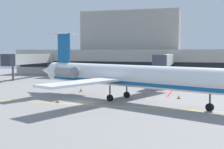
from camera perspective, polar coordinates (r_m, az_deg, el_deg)
name	(u,v)px	position (r m, az deg, el deg)	size (l,w,h in m)	color
ground	(80,103)	(39.71, -6.01, -5.32)	(120.00, 120.00, 0.11)	gray
terminal_building	(129,52)	(86.04, 3.31, 4.31)	(63.95, 14.62, 17.96)	#ADA89E
jet_bridge_west	(166,61)	(64.48, 10.09, 2.61)	(2.40, 22.67, 6.01)	silver
jet_bridge_east	(29,59)	(76.68, -15.40, 2.81)	(2.40, 20.50, 6.01)	silver
regional_jet	(124,76)	(40.70, 2.28, -0.24)	(33.91, 25.26, 9.55)	white
baggage_tug	(217,80)	(62.05, 19.33, -1.02)	(3.44, 3.01, 2.25)	silver
pushback_tractor	(163,84)	(54.13, 9.59, -1.70)	(2.03, 2.90, 2.01)	#19389E
belt_loader	(81,78)	(62.50, -5.88, -0.74)	(2.93, 3.25, 2.31)	#1E4CB2
fuel_tank	(79,71)	(75.73, -6.33, 0.58)	(7.91, 3.20, 2.79)	white
safety_cone_alpha	(81,90)	(50.16, -5.92, -2.91)	(0.47, 0.47, 0.55)	orange
safety_cone_bravo	(57,101)	(39.89, -10.29, -4.89)	(0.47, 0.47, 0.55)	orange
safety_cone_charlie	(179,97)	(43.38, 12.51, -4.17)	(0.47, 0.47, 0.55)	orange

